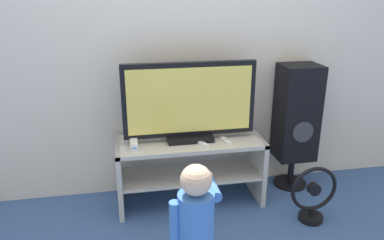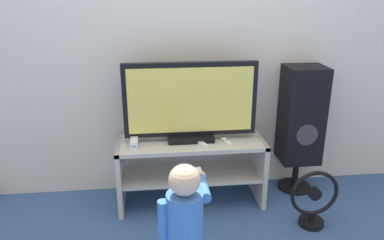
{
  "view_description": "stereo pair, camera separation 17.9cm",
  "coord_description": "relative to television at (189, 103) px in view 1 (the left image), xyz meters",
  "views": [
    {
      "loc": [
        -0.46,
        -2.36,
        1.62
      ],
      "look_at": [
        0.0,
        0.12,
        0.71
      ],
      "focal_mm": 35.0,
      "sensor_mm": 36.0,
      "label": 1
    },
    {
      "loc": [
        -0.28,
        -2.39,
        1.62
      ],
      "look_at": [
        0.0,
        0.12,
        0.71
      ],
      "focal_mm": 35.0,
      "sensor_mm": 36.0,
      "label": 2
    }
  ],
  "objects": [
    {
      "name": "speaker_tower",
      "position": [
        0.9,
        0.08,
        -0.18
      ],
      "size": [
        0.31,
        0.28,
        1.05
      ],
      "color": "black",
      "rests_on": "ground_plane"
    },
    {
      "name": "ground_plane",
      "position": [
        0.0,
        -0.23,
        -0.81
      ],
      "size": [
        16.0,
        16.0,
        0.0
      ],
      "primitive_type": "plane",
      "color": "#38568C"
    },
    {
      "name": "child",
      "position": [
        -0.13,
        -0.91,
        -0.36
      ],
      "size": [
        0.29,
        0.44,
        0.77
      ],
      "color": "#3F4C72",
      "rests_on": "ground_plane"
    },
    {
      "name": "remote_secondary",
      "position": [
        0.07,
        -0.12,
        -0.28
      ],
      "size": [
        0.09,
        0.13,
        0.03
      ],
      "color": "white",
      "rests_on": "tv_stand"
    },
    {
      "name": "tv_stand",
      "position": [
        0.0,
        -0.02,
        -0.47
      ],
      "size": [
        1.11,
        0.42,
        0.52
      ],
      "color": "beige",
      "rests_on": "ground_plane"
    },
    {
      "name": "television",
      "position": [
        0.0,
        0.0,
        0.0
      ],
      "size": [
        0.98,
        0.2,
        0.59
      ],
      "color": "black",
      "rests_on": "tv_stand"
    },
    {
      "name": "remote_primary",
      "position": [
        0.26,
        -0.1,
        -0.28
      ],
      "size": [
        0.06,
        0.13,
        0.03
      ],
      "color": "white",
      "rests_on": "tv_stand"
    },
    {
      "name": "game_console",
      "position": [
        -0.42,
        -0.07,
        -0.26
      ],
      "size": [
        0.05,
        0.15,
        0.05
      ],
      "color": "white",
      "rests_on": "tv_stand"
    },
    {
      "name": "floor_fan",
      "position": [
        0.82,
        -0.44,
        -0.62
      ],
      "size": [
        0.35,
        0.18,
        0.43
      ],
      "color": "black",
      "rests_on": "ground_plane"
    },
    {
      "name": "wall_back",
      "position": [
        0.0,
        0.27,
        0.49
      ],
      "size": [
        10.0,
        0.06,
        2.6
      ],
      "color": "silver",
      "rests_on": "ground_plane"
    }
  ]
}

